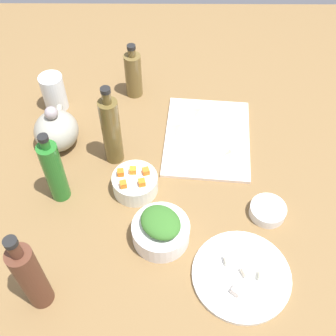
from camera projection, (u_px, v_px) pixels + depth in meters
The scene contains 25 objects.
tabletop at pixel (168, 182), 123.33cm from camera, with size 190.00×190.00×3.00cm, color brown.
cutting_board at pixel (206, 137), 131.80cm from camera, with size 33.22×25.98×1.00cm, color silver.
plate_tofu at pixel (239, 275), 102.81cm from camera, with size 24.12×24.12×1.20cm, color white.
bowl_greens at pixel (159, 232), 107.78cm from camera, with size 14.74×14.74×5.77cm, color white.
bowl_carrots at pixel (133, 183), 117.72cm from camera, with size 12.60×12.60×5.48cm, color white.
bowl_small_side at pixel (266, 211), 113.48cm from camera, with size 9.69×9.69×3.06cm, color white.
teapot at pixel (55, 130), 126.26cm from camera, with size 15.54×13.12×14.92cm.
bottle_0 at pixel (110, 130), 118.28cm from camera, with size 5.40×5.40×26.78cm.
bottle_1 at pixel (28, 276), 91.01cm from camera, with size 5.61×5.61×27.05cm.
bottle_2 at pixel (132, 74), 139.19cm from camera, with size 5.55×5.55×19.25cm.
bottle_3 at pixel (52, 171), 110.66cm from camera, with size 5.29×5.29×23.66cm.
drinking_glass_0 at pixel (52, 92), 136.63cm from camera, with size 7.54×7.54×12.26cm, color white.
carrot_cube_0 at pixel (140, 182), 113.36cm from camera, with size 1.80×1.80×1.80cm, color orange.
carrot_cube_1 at pixel (121, 184), 112.97cm from camera, with size 1.80×1.80×1.80cm, color orange.
carrot_cube_2 at pixel (144, 171), 115.80cm from camera, with size 1.80×1.80×1.80cm, color orange.
carrot_cube_3 at pixel (131, 170), 116.00cm from camera, with size 1.80×1.80×1.80cm, color orange.
carrot_cube_4 at pixel (119, 173), 115.50cm from camera, with size 1.80×1.80×1.80cm, color orange.
chopped_greens_mound at pixel (159, 222), 104.10cm from camera, with size 10.88×9.14×3.70cm, color #346A26.
tofu_cube_0 at pixel (227, 260), 103.57cm from camera, with size 2.20×2.20×2.20cm, color white.
tofu_cube_1 at pixel (261, 276), 100.92cm from camera, with size 2.20×2.20×2.20cm, color white.
tofu_cube_2 at pixel (235, 291), 98.61cm from camera, with size 2.20×2.20×2.20cm, color white.
tofu_cube_3 at pixel (245, 271), 101.63cm from camera, with size 2.20×2.20×2.20cm, color #F6E9CE.
dumpling_0 at pixel (200, 111), 136.80cm from camera, with size 5.33×5.03×2.32cm, color beige.
dumpling_1 at pixel (229, 155), 124.52cm from camera, with size 5.44×4.66×3.06cm, color beige.
dumpling_2 at pixel (180, 127), 132.06cm from camera, with size 5.66×5.10×2.69cm, color beige.
Camera 1 is at (-74.43, -0.49, 99.92)cm, focal length 45.30 mm.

